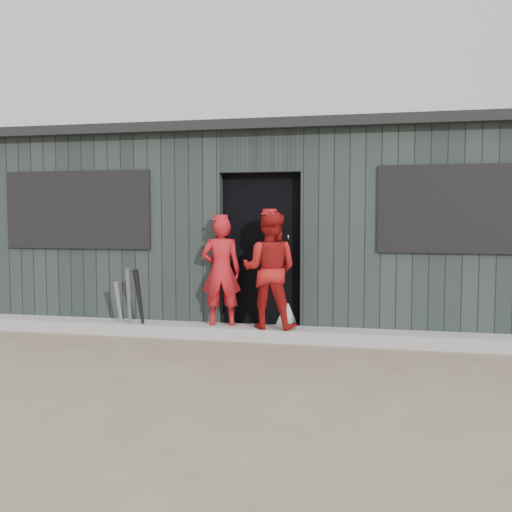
% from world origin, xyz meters
% --- Properties ---
extents(ground, '(80.00, 80.00, 0.00)m').
position_xyz_m(ground, '(0.00, 0.00, 0.00)').
color(ground, '#6D5C4B').
rests_on(ground, ground).
extents(curb, '(8.00, 0.36, 0.15)m').
position_xyz_m(curb, '(0.00, 1.82, 0.07)').
color(curb, '#959591').
rests_on(curb, ground).
extents(bat_left, '(0.08, 0.25, 0.68)m').
position_xyz_m(bat_left, '(-1.70, 1.69, 0.34)').
color(bat_left, '#96969E').
rests_on(bat_left, ground).
extents(bat_mid, '(0.15, 0.30, 0.86)m').
position_xyz_m(bat_mid, '(-1.55, 1.66, 0.43)').
color(bat_mid, slate).
rests_on(bat_mid, ground).
extents(bat_right, '(0.11, 0.26, 0.83)m').
position_xyz_m(bat_right, '(-1.42, 1.68, 0.42)').
color(bat_right, black).
rests_on(bat_right, ground).
extents(player_red_left, '(0.53, 0.40, 1.31)m').
position_xyz_m(player_red_left, '(-0.44, 1.86, 0.81)').
color(player_red_left, '#B2151B').
rests_on(player_red_left, curb).
extents(player_red_right, '(0.70, 0.56, 1.38)m').
position_xyz_m(player_red_right, '(0.16, 1.81, 0.84)').
color(player_red_right, '#9E1513').
rests_on(player_red_right, curb).
extents(player_grey_back, '(0.69, 0.47, 1.36)m').
position_xyz_m(player_grey_back, '(0.32, 2.32, 0.68)').
color(player_grey_back, silver).
rests_on(player_grey_back, ground).
extents(dugout, '(8.30, 3.30, 2.62)m').
position_xyz_m(dugout, '(-0.00, 3.50, 1.29)').
color(dugout, black).
rests_on(dugout, ground).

